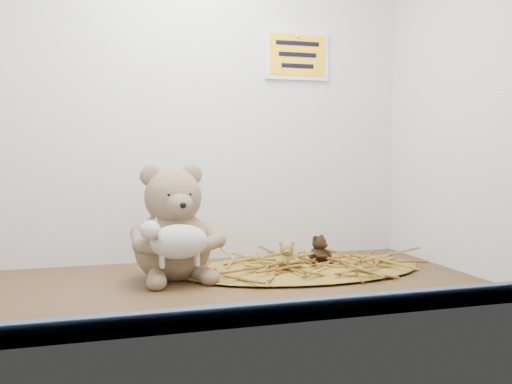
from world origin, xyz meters
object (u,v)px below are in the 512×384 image
object	(u,v)px
toy_lamb	(179,242)
mini_teddy_brown	(319,249)
mini_teddy_tan	(287,254)
main_teddy	(173,222)

from	to	relation	value
toy_lamb	mini_teddy_brown	bearing A→B (deg)	16.87
toy_lamb	mini_teddy_tan	xyz separation A→B (cm)	(26.54, 7.02, -5.35)
toy_lamb	mini_teddy_tan	size ratio (longest dim) A/B	2.35
main_teddy	mini_teddy_tan	xyz separation A→B (cm)	(26.54, -2.29, -8.43)
toy_lamb	mini_teddy_brown	size ratio (longest dim) A/B	2.19
toy_lamb	mini_teddy_tan	distance (cm)	27.97
main_teddy	toy_lamb	world-z (taller)	main_teddy
toy_lamb	mini_teddy_tan	bearing A→B (deg)	14.81
main_teddy	mini_teddy_brown	bearing A→B (deg)	-3.50
main_teddy	mini_teddy_brown	xyz separation A→B (cm)	(36.39, 1.73, -8.17)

